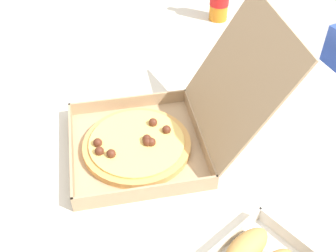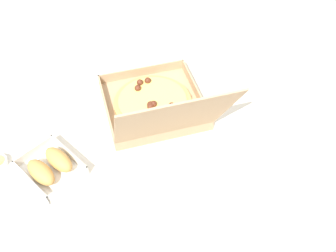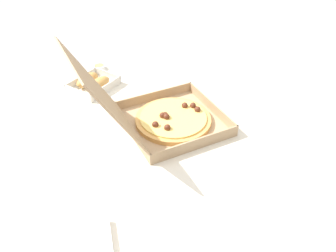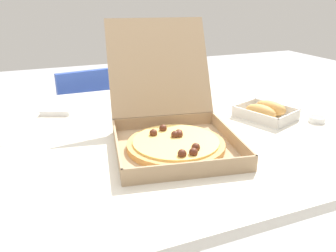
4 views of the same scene
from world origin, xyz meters
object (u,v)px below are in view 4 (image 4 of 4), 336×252
Objects in this scene: pizza_box_open at (172,128)px; bread_side_box at (266,111)px; napkin_pile at (59,109)px; dipping_sauce_cup at (317,119)px; chair at (91,129)px.

pizza_box_open is 2.45× the size of bread_side_box.
napkin_pile is 0.95m from dipping_sauce_cup.
bread_side_box is (0.51, -0.83, 0.30)m from chair.
chair is 0.97m from pizza_box_open.
dipping_sauce_cup is at bearing -35.09° from bread_side_box.
chair is at bearing 69.17° from napkin_pile.
chair is at bearing 97.05° from pizza_box_open.
bread_side_box is at bearing -58.32° from chair.
pizza_box_open reaches higher than napkin_pile.
chair is at bearing 121.68° from bread_side_box.
chair is 7.55× the size of napkin_pile.
bread_side_box is at bearing -27.34° from napkin_pile.
bread_side_box is (0.40, 0.08, -0.02)m from pizza_box_open.
bread_side_box is 4.12× the size of dipping_sauce_cup.
bread_side_box reaches higher than napkin_pile.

